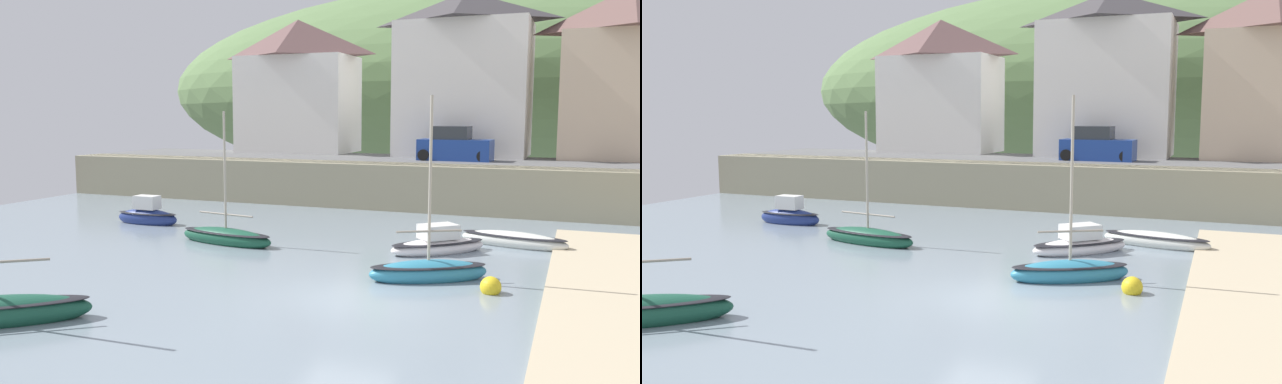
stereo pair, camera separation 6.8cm
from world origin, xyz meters
TOP-DOWN VIEW (x-y plane):
  - quay_seawall at (0.00, 17.50)m, footprint 48.00×9.40m
  - hillside_backdrop at (-0.56, 55.20)m, footprint 80.00×44.00m
  - waterfront_building_left at (-12.63, 25.20)m, footprint 8.03×5.08m
  - waterfront_building_centre at (-1.18, 25.20)m, footprint 8.23×5.93m
  - waterfront_building_right at (8.22, 25.20)m, footprint 7.69×5.29m
  - sailboat_nearest_shore at (1.64, 2.95)m, footprint 3.77×2.84m
  - rowboat_small_beached at (3.55, 9.18)m, footprint 4.25×1.91m
  - sailboat_white_hull at (1.11, 6.94)m, footprint 3.63×3.55m
  - motorboat_with_cabin at (-12.63, 8.05)m, footprint 3.17×0.98m
  - sailboat_far_left at (-6.93, 5.46)m, footprint 4.40×1.75m
  - parked_car_near_slipway at (-0.89, 20.70)m, footprint 4.16×1.86m
  - mooring_buoy at (3.60, 2.17)m, footprint 0.60×0.60m

SIDE VIEW (x-z plane):
  - mooring_buoy at x=3.60m, z-range -0.12..0.48m
  - rowboat_small_beached at x=3.55m, z-range -0.14..0.59m
  - sailboat_far_left at x=-6.93m, z-range -2.39..2.93m
  - sailboat_nearest_shore at x=1.64m, z-range -2.61..3.17m
  - sailboat_white_hull at x=1.11m, z-range -0.30..0.89m
  - motorboat_with_cabin at x=-12.63m, z-range -0.38..1.12m
  - quay_seawall at x=0.00m, z-range 0.16..2.56m
  - parked_car_near_slipway at x=-0.89m, z-range 2.23..4.18m
  - waterfront_building_left at x=-12.63m, z-range 2.49..11.57m
  - waterfront_building_right at x=8.22m, z-range 2.49..12.34m
  - waterfront_building_centre at x=-1.18m, z-range 2.47..12.62m
  - hillside_backdrop at x=-0.56m, z-range -3.28..18.58m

